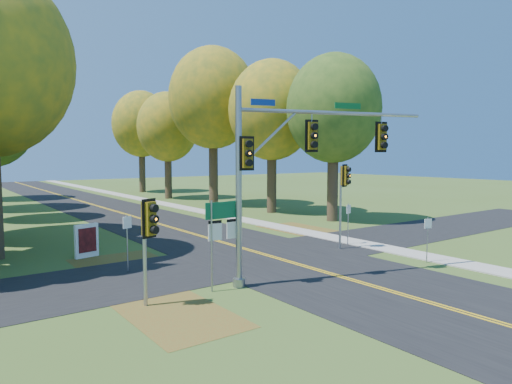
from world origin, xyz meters
TOP-DOWN VIEW (x-y plane):
  - ground at (0.00, 0.00)m, footprint 160.00×160.00m
  - road_main at (0.00, 0.00)m, footprint 8.00×160.00m
  - road_cross at (0.00, 2.00)m, footprint 60.00×6.00m
  - centerline_left at (-0.10, 0.00)m, footprint 0.10×160.00m
  - centerline_right at (0.10, 0.00)m, footprint 0.10×160.00m
  - sidewalk_east at (6.20, 0.00)m, footprint 1.60×160.00m
  - leaf_patch_w_near at (-6.50, 4.00)m, footprint 4.00×6.00m
  - leaf_patch_e at (6.80, 6.00)m, footprint 3.50×8.00m
  - leaf_patch_w_far at (-7.50, -3.00)m, footprint 3.00×5.00m
  - tree_e_a at (11.57, 8.77)m, footprint 7.20×7.20m
  - tree_e_b at (10.97, 15.58)m, footprint 7.60×7.60m
  - tree_e_c at (9.88, 23.69)m, footprint 8.80×8.80m
  - tree_e_d at (9.26, 32.87)m, footprint 7.00×7.00m
  - tree_e_e at (10.47, 43.58)m, footprint 7.80×7.80m
  - traffic_mast at (-2.22, -2.28)m, footprint 8.14×2.60m
  - east_signal_pole at (4.25, 0.81)m, footprint 0.52×0.62m
  - ped_signal_pole at (-7.93, -1.87)m, footprint 0.56×0.67m
  - route_sign_cluster at (-4.80, -1.57)m, footprint 1.60×0.12m
  - info_kiosk at (-7.46, 6.99)m, footprint 1.22×0.43m
  - reg_sign_e_north at (5.37, 1.49)m, footprint 0.44×0.15m
  - reg_sign_e_south at (5.14, -3.67)m, footprint 0.41×0.14m
  - reg_sign_w at (-6.83, 3.09)m, footprint 0.45×0.22m

SIDE VIEW (x-z plane):
  - ground at x=0.00m, z-range 0.00..0.00m
  - leaf_patch_w_near at x=-6.50m, z-range 0.00..0.01m
  - leaf_patch_e at x=6.80m, z-range 0.00..0.01m
  - leaf_patch_w_far at x=-7.50m, z-range 0.00..0.01m
  - road_cross at x=0.00m, z-range 0.00..0.02m
  - road_main at x=0.00m, z-range 0.00..0.02m
  - centerline_left at x=-0.10m, z-range 0.02..0.03m
  - centerline_right at x=0.10m, z-range 0.02..0.03m
  - sidewalk_east at x=6.20m, z-range 0.00..0.06m
  - info_kiosk at x=-7.46m, z-range 0.00..1.67m
  - reg_sign_e_south at x=5.14m, z-range 0.40..2.57m
  - reg_sign_e_north at x=5.37m, z-range 0.43..2.79m
  - reg_sign_w at x=-6.83m, z-range 0.46..2.98m
  - route_sign_cluster at x=-4.80m, z-range 0.70..4.12m
  - ped_signal_pole at x=-7.93m, z-range 0.89..4.54m
  - east_signal_pole at x=4.25m, z-range 1.18..5.77m
  - traffic_mast at x=-2.22m, z-range 1.09..8.75m
  - tree_e_d at x=9.26m, z-range 2.08..14.40m
  - tree_e_a at x=11.57m, z-range 2.16..14.90m
  - tree_e_b at x=10.97m, z-range 2.23..15.56m
  - tree_e_e at x=10.47m, z-range 2.32..16.06m
  - tree_e_c at x=9.88m, z-range 2.77..18.56m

